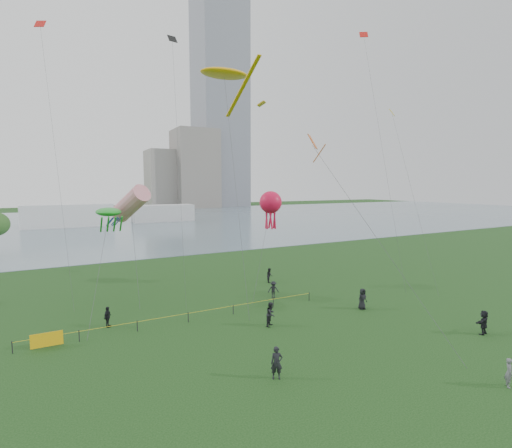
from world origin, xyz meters
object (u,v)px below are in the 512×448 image
kite_flyer (509,373)px  kite_octopus (271,203)px  fence (107,329)px  kite_stingray (225,74)px

kite_flyer → kite_octopus: kite_octopus is taller
fence → kite_flyer: (18.80, -17.61, 0.26)m
fence → kite_octopus: bearing=20.4°
kite_flyer → kite_stingray: size_ratio=0.07×
fence → kite_stingray: size_ratio=1.05×
fence → kite_stingray: (12.95, 8.03, 21.84)m
kite_stingray → kite_octopus: kite_stingray is taller
kite_octopus → fence: bearing=-172.5°
fence → kite_octopus: kite_octopus is taller
kite_flyer → kite_stingray: 34.02m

